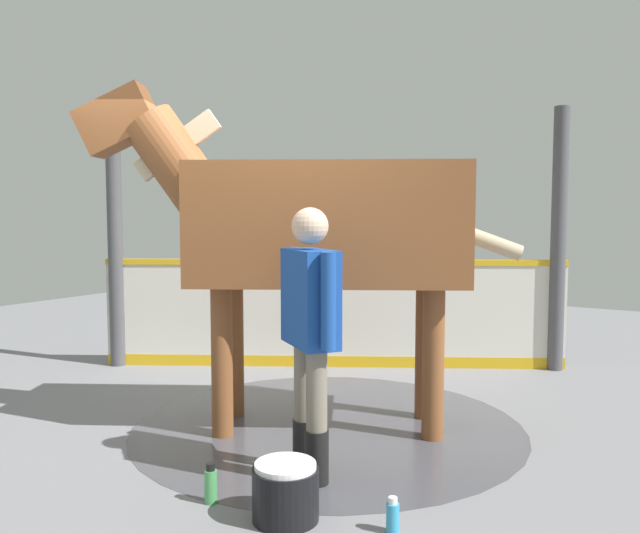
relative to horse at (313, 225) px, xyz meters
The scene contains 10 objects.
ground_plane 1.61m from the horse, 22.06° to the left, with size 16.00×16.00×0.02m, color gray.
wet_patch 1.57m from the horse, 150.64° to the right, with size 3.03×3.03×0.00m, color #4C4C54.
barrier_wall 2.24m from the horse, 64.06° to the right, with size 4.35×2.50×1.16m.
roof_post_near 2.97m from the horse, 11.62° to the right, with size 0.16×0.16×2.76m, color #4C4C51.
roof_post_far 3.15m from the horse, 112.48° to the right, with size 0.16×0.16×2.76m, color #4C4C51.
horse is the anchor object (origin of this frame).
handler 1.15m from the horse, 121.57° to the left, with size 0.57×0.47×1.69m.
wash_bucket 2.11m from the horse, 117.05° to the left, with size 0.36×0.36×0.32m.
bottle_shampoo 2.30m from the horse, 136.15° to the left, with size 0.07×0.07×0.19m.
bottle_spray 2.07m from the horse, 99.04° to the left, with size 0.07×0.07×0.23m.
Camera 1 is at (-2.92, 4.07, 1.66)m, focal length 36.43 mm.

